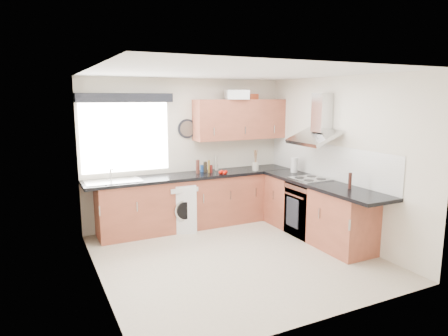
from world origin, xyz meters
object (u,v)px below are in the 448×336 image
oven (309,209)px  upper_cabinets (240,119)px  extractor_hood (317,124)px  washing_machine (180,207)px

oven → upper_cabinets: upper_cabinets is taller
extractor_hood → washing_machine: (-1.88, 1.15, -1.38)m
extractor_hood → upper_cabinets: bearing=116.1°
oven → upper_cabinets: 1.99m
oven → upper_cabinets: (-0.55, 1.32, 1.38)m
oven → upper_cabinets: size_ratio=0.50×
extractor_hood → upper_cabinets: size_ratio=0.46×
extractor_hood → upper_cabinets: 1.48m
extractor_hood → washing_machine: 2.60m
washing_machine → oven: bearing=-13.9°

